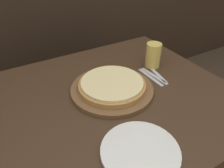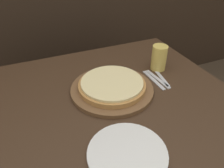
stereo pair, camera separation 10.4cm
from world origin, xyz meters
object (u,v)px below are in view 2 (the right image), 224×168
(beer_glass, at_px, (159,57))
(spoon, at_px, (162,78))
(fork, at_px, (154,80))
(dinner_knife, at_px, (158,79))
(dinner_plate, at_px, (127,154))
(pizza_on_board, at_px, (112,87))

(beer_glass, distance_m, spoon, 0.12)
(fork, bearing_deg, spoon, 0.00)
(dinner_knife, bearing_deg, dinner_plate, -134.63)
(beer_glass, relative_size, dinner_knife, 0.72)
(pizza_on_board, xyz_separation_m, dinner_plate, (-0.10, -0.37, -0.02))
(dinner_plate, relative_size, fork, 1.46)
(beer_glass, distance_m, fork, 0.15)
(fork, height_order, spoon, same)
(pizza_on_board, xyz_separation_m, fork, (0.23, -0.00, -0.02))
(pizza_on_board, height_order, beer_glass, beer_glass)
(dinner_plate, height_order, fork, dinner_plate)
(fork, xyz_separation_m, dinner_knife, (0.03, 0.00, 0.00))
(pizza_on_board, relative_size, spoon, 2.45)
(dinner_plate, height_order, dinner_knife, dinner_plate)
(pizza_on_board, xyz_separation_m, beer_glass, (0.32, 0.09, 0.05))
(beer_glass, bearing_deg, dinner_plate, -132.46)
(pizza_on_board, distance_m, spoon, 0.29)
(pizza_on_board, bearing_deg, dinner_knife, -0.53)
(pizza_on_board, distance_m, dinner_knife, 0.26)
(fork, bearing_deg, dinner_plate, -132.56)
(beer_glass, bearing_deg, pizza_on_board, -163.91)
(pizza_on_board, bearing_deg, spoon, -0.49)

